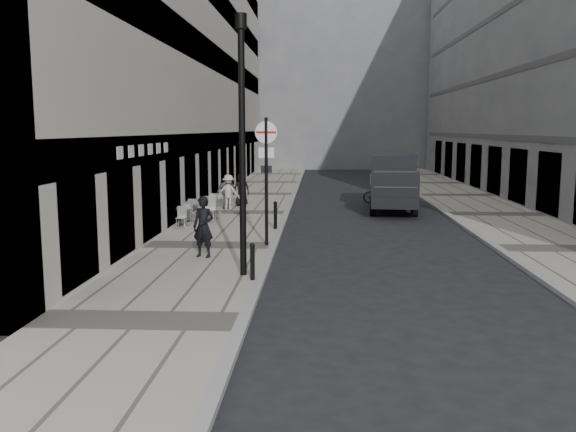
% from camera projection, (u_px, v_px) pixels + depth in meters
% --- Properties ---
extents(ground, '(120.00, 120.00, 0.00)m').
position_uv_depth(ground, '(219.00, 387.00, 8.92)').
color(ground, black).
rests_on(ground, ground).
extents(sidewalk, '(4.00, 60.00, 0.12)m').
position_uv_depth(sidewalk, '(241.00, 213.00, 26.81)').
color(sidewalk, gray).
rests_on(sidewalk, ground).
extents(far_sidewalk, '(4.00, 60.00, 0.12)m').
position_uv_depth(far_sidewalk, '(494.00, 215.00, 26.24)').
color(far_sidewalk, gray).
rests_on(far_sidewalk, ground).
extents(building_left, '(4.00, 45.00, 18.00)m').
position_uv_depth(building_left, '(180.00, 29.00, 32.17)').
color(building_left, beige).
rests_on(building_left, ground).
extents(building_right, '(6.00, 45.00, 20.00)m').
position_uv_depth(building_right, '(567.00, 5.00, 30.99)').
color(building_right, gray).
rests_on(building_right, ground).
extents(building_far, '(24.00, 16.00, 22.00)m').
position_uv_depth(building_far, '(321.00, 58.00, 62.64)').
color(building_far, gray).
rests_on(building_far, ground).
extents(walking_man, '(0.74, 0.60, 1.75)m').
position_uv_depth(walking_man, '(203.00, 227.00, 17.27)').
color(walking_man, black).
rests_on(walking_man, sidewalk).
extents(sign_post, '(0.68, 0.10, 3.97)m').
position_uv_depth(sign_post, '(266.00, 164.00, 18.85)').
color(sign_post, black).
rests_on(sign_post, sidewalk).
extents(lamppost, '(0.28, 0.28, 6.33)m').
position_uv_depth(lamppost, '(242.00, 133.00, 14.78)').
color(lamppost, black).
rests_on(lamppost, sidewalk).
extents(bollard_near, '(0.11, 0.11, 0.85)m').
position_uv_depth(bollard_near, '(252.00, 263.00, 14.70)').
color(bollard_near, black).
rests_on(bollard_near, sidewalk).
extents(bollard_far, '(0.13, 0.13, 0.95)m').
position_uv_depth(bollard_far, '(275.00, 216.00, 22.22)').
color(bollard_far, black).
rests_on(bollard_far, sidewalk).
extents(panel_van, '(2.45, 5.57, 2.55)m').
position_uv_depth(panel_van, '(393.00, 180.00, 27.96)').
color(panel_van, black).
rests_on(panel_van, ground).
extents(cyclist, '(1.82, 0.73, 1.93)m').
position_uv_depth(cyclist, '(381.00, 188.00, 30.82)').
color(cyclist, black).
rests_on(cyclist, ground).
extents(pedestrian_a, '(1.00, 0.71, 1.58)m').
position_uv_depth(pedestrian_a, '(227.00, 192.00, 27.66)').
color(pedestrian_a, slate).
rests_on(pedestrian_a, sidewalk).
extents(pedestrian_b, '(1.10, 0.74, 1.57)m').
position_uv_depth(pedestrian_b, '(229.00, 192.00, 27.58)').
color(pedestrian_b, '#BCB6AE').
rests_on(pedestrian_b, sidewalk).
extents(pedestrian_c, '(0.87, 0.68, 1.57)m').
position_uv_depth(pedestrian_c, '(241.00, 189.00, 28.83)').
color(pedestrian_c, black).
rests_on(pedestrian_c, sidewalk).
extents(cafe_table_near, '(0.67, 1.51, 0.86)m').
position_uv_depth(cafe_table_near, '(190.00, 211.00, 23.87)').
color(cafe_table_near, '#AEAEB0').
rests_on(cafe_table_near, sidewalk).
extents(cafe_table_mid, '(0.63, 1.42, 0.81)m').
position_uv_depth(cafe_table_mid, '(184.00, 216.00, 22.80)').
color(cafe_table_mid, silver).
rests_on(cafe_table_mid, sidewalk).
extents(cafe_table_far, '(0.79, 1.79, 1.02)m').
position_uv_depth(cafe_table_far, '(213.00, 207.00, 24.30)').
color(cafe_table_far, silver).
rests_on(cafe_table_far, sidewalk).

